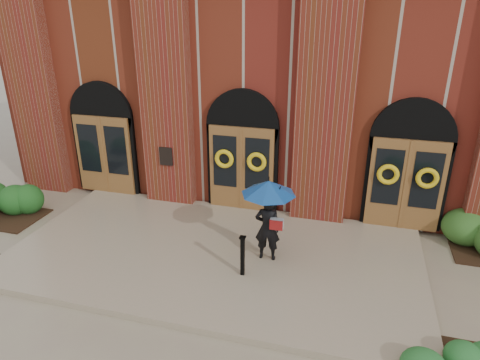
% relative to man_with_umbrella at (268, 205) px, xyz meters
% --- Properties ---
extents(ground, '(90.00, 90.00, 0.00)m').
position_rel_man_with_umbrella_xyz_m(ground, '(-1.33, -0.23, -1.56)').
color(ground, gray).
rests_on(ground, ground).
extents(landing, '(10.00, 5.30, 0.15)m').
position_rel_man_with_umbrella_xyz_m(landing, '(-1.33, -0.08, -1.49)').
color(landing, gray).
rests_on(landing, ground).
extents(church_building, '(16.20, 12.53, 7.00)m').
position_rel_man_with_umbrella_xyz_m(church_building, '(-1.33, 8.56, 1.94)').
color(church_building, maroon).
rests_on(church_building, ground).
extents(man_with_umbrella, '(1.33, 1.33, 2.02)m').
position_rel_man_with_umbrella_xyz_m(man_with_umbrella, '(0.00, 0.00, 0.00)').
color(man_with_umbrella, black).
rests_on(man_with_umbrella, landing).
extents(metal_post, '(0.13, 0.13, 0.98)m').
position_rel_man_with_umbrella_xyz_m(metal_post, '(-0.39, -0.82, -0.90)').
color(metal_post, black).
rests_on(metal_post, landing).
extents(hedge_front_right, '(1.35, 1.16, 0.48)m').
position_rel_man_with_umbrella_xyz_m(hedge_front_right, '(3.77, -2.23, -1.32)').
color(hedge_front_right, '#205925').
rests_on(hedge_front_right, ground).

